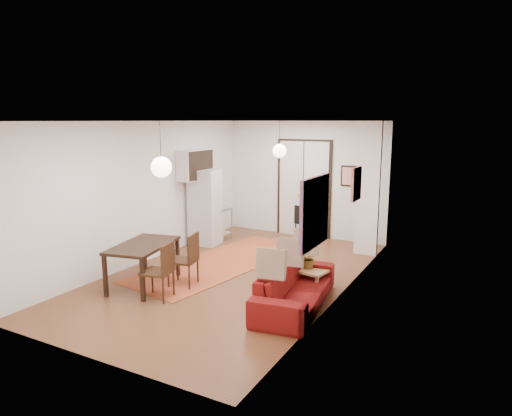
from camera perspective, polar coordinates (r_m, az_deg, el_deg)
The scene contains 27 objects.
floor at distance 8.82m, azimuth -2.77°, elevation -8.38°, with size 7.00×7.00×0.00m, color brown.
ceiling at distance 8.32m, azimuth -2.96°, elevation 10.81°, with size 4.20×7.00×0.02m, color silver.
wall_back at distance 11.56m, azimuth 6.08°, elevation 3.59°, with size 4.20×0.02×2.90m, color white.
wall_front at distance 5.81m, azimuth -20.93°, elevation -4.43°, with size 4.20×0.02×2.90m, color white.
wall_left at distance 9.69m, azimuth -13.60°, elevation 1.92°, with size 0.02×7.00×2.90m, color white.
wall_right at distance 7.61m, azimuth 10.84°, elevation -0.38°, with size 0.02×7.00×2.90m, color white.
double_doors at distance 11.55m, azimuth 5.97°, elevation 2.34°, with size 1.44×0.06×2.50m, color silver.
stub_partition at distance 10.10m, azimuth 13.82°, elevation 2.27°, with size 0.50×0.10×2.90m, color white.
wall_cabinet at distance 10.68m, azimuth -7.63°, elevation 5.38°, with size 0.35×1.00×0.70m, color silver.
painting_popart at distance 6.41m, azimuth 7.36°, elevation -0.54°, with size 0.05×1.00×1.00m, color red.
painting_abstract at distance 8.32m, azimuth 12.41°, elevation 2.96°, with size 0.05×0.50×0.60m, color beige.
poster_back at distance 11.14m, azimuth 11.54°, elevation 3.93°, with size 0.40×0.03×0.50m, color red.
print_left at distance 11.17m, azimuth -6.77°, elevation 5.90°, with size 0.03×0.44×0.54m, color brown.
pendant_back at distance 10.11m, azimuth 2.96°, elevation 7.15°, with size 0.30×0.30×0.80m.
pendant_front at distance 6.72m, azimuth -11.74°, elevation 5.03°, with size 0.30×0.30×0.80m.
kilim_rug at distance 9.59m, azimuth -4.17°, elevation -6.77°, with size 1.60×4.26×0.01m, color #C95E32.
sofa at distance 7.35m, azimuth 4.94°, elevation -9.82°, with size 2.17×0.85×0.63m, color maroon.
coffee_table at distance 8.09m, azimuth 5.95°, elevation -7.74°, with size 0.93×0.62×0.38m.
potted_plant at distance 7.98m, azimuth 6.65°, elevation -6.22°, with size 0.34×0.29×0.37m, color #37692F.
kitchen_counter at distance 11.09m, azimuth -5.50°, elevation -1.71°, with size 0.66×1.11×0.80m.
bowl at distance 10.78m, azimuth -6.41°, elevation -0.33°, with size 0.19×0.19×0.05m, color silver.
soap_bottle at distance 11.23m, azimuth -4.96°, elevation 0.47°, with size 0.07×0.08×0.17m, color #548AB6.
fridge at distance 10.83m, azimuth -6.37°, elevation 0.11°, with size 0.63×0.63×1.79m, color silver.
dining_table at distance 8.31m, azimuth -13.95°, elevation -4.96°, with size 1.07×1.53×0.77m.
dining_chair_near at distance 8.31m, azimuth -8.75°, elevation -5.72°, with size 0.54×0.69×0.96m.
dining_chair_far at distance 7.78m, azimuth -11.85°, elevation -6.97°, with size 0.54×0.69×0.96m.
black_side_chair at distance 11.41m, azimuth 6.34°, elevation -1.37°, with size 0.51×0.52×0.86m.
Camera 1 is at (4.28, -7.14, 2.92)m, focal length 32.00 mm.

